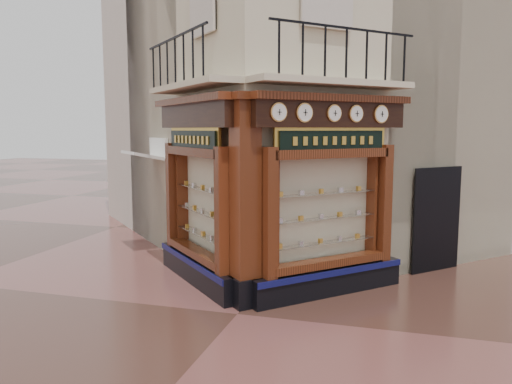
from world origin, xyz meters
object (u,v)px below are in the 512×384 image
(clock_c, at_px, (334,113))
(clock_e, at_px, (381,114))
(signboard_right, at_px, (333,141))
(awning, at_px, (145,252))
(clock_b, at_px, (304,113))
(clock_d, at_px, (356,114))
(corner_pilaster, at_px, (245,204))
(signboard_left, at_px, (193,140))
(clock_a, at_px, (279,112))

(clock_c, height_order, clock_e, clock_e)
(signboard_right, bearing_deg, awning, 113.22)
(clock_e, bearing_deg, clock_c, -180.00)
(clock_b, distance_m, clock_c, 0.68)
(awning, bearing_deg, signboard_right, -156.78)
(clock_b, relative_size, clock_c, 1.08)
(clock_c, height_order, clock_d, clock_d)
(clock_c, distance_m, awning, 6.82)
(clock_c, bearing_deg, awning, 112.24)
(awning, bearing_deg, clock_c, -157.76)
(clock_c, relative_size, clock_e, 0.90)
(corner_pilaster, bearing_deg, signboard_left, 100.25)
(clock_a, bearing_deg, awning, 100.09)
(corner_pilaster, relative_size, clock_c, 12.06)
(clock_d, bearing_deg, signboard_right, 166.88)
(clock_d, distance_m, signboard_left, 3.39)
(clock_c, relative_size, signboard_left, 0.17)
(clock_d, xyz_separation_m, clock_e, (0.46, 0.46, 0.00))
(awning, relative_size, signboard_left, 0.71)
(clock_a, xyz_separation_m, awning, (-4.46, 3.11, -3.62))
(corner_pilaster, bearing_deg, clock_a, -43.32)
(awning, bearing_deg, clock_d, -153.03)
(corner_pilaster, xyz_separation_m, clock_d, (1.87, 1.27, 1.67))
(signboard_left, bearing_deg, signboard_right, -135.00)
(clock_a, relative_size, signboard_left, 0.18)
(clock_d, height_order, clock_e, clock_e)
(clock_d, distance_m, awning, 7.01)
(awning, xyz_separation_m, signboard_left, (2.38, -2.12, 3.10))
(clock_b, bearing_deg, awning, 105.73)
(signboard_right, bearing_deg, clock_c, -118.70)
(clock_b, height_order, signboard_left, clock_b)
(clock_d, distance_m, clock_e, 0.65)
(corner_pilaster, distance_m, clock_e, 3.35)
(clock_a, relative_size, clock_b, 0.96)
(clock_c, xyz_separation_m, signboard_left, (-2.96, 0.12, -0.52))
(clock_d, bearing_deg, clock_a, -180.00)
(clock_c, bearing_deg, corner_pilaster, 165.82)
(clock_a, xyz_separation_m, clock_c, (0.87, 0.87, 0.00))
(corner_pilaster, height_order, signboard_left, corner_pilaster)
(clock_e, bearing_deg, clock_d, -180.00)
(clock_b, bearing_deg, clock_c, -0.00)
(clock_c, xyz_separation_m, clock_e, (0.84, 0.84, 0.00))
(clock_a, height_order, clock_d, clock_a)
(corner_pilaster, distance_m, signboard_right, 2.12)
(clock_b, bearing_deg, clock_e, 0.00)
(corner_pilaster, distance_m, clock_b, 2.00)
(clock_d, relative_size, awning, 0.25)
(clock_c, height_order, signboard_right, clock_c)
(clock_e, xyz_separation_m, signboard_right, (-0.87, -0.71, -0.52))
(clock_b, bearing_deg, signboard_left, 121.31)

